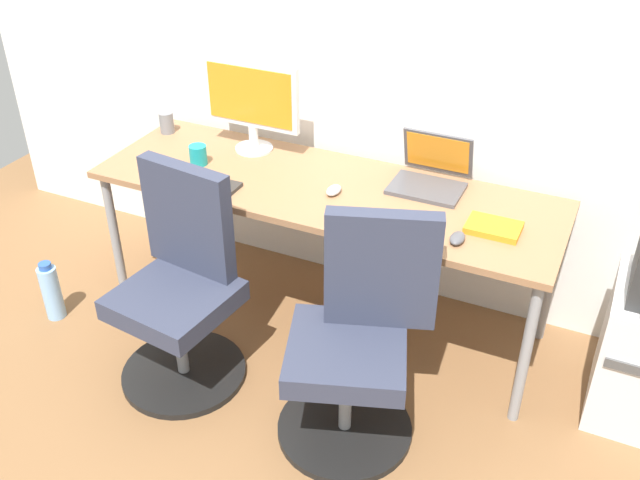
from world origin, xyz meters
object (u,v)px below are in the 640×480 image
Objects in this scene: office_chair_right at (358,343)px; coffee_mug at (198,155)px; office_chair_left at (181,290)px; water_bottle_on_floor at (51,292)px; desktop_monitor at (251,100)px; open_laptop at (431,174)px.

office_chair_right is 1.20m from coffee_mug.
office_chair_left is 3.03× the size of water_bottle_on_floor.
desktop_monitor reaches higher than water_bottle_on_floor.
office_chair_left is at bearing -1.70° from water_bottle_on_floor.
office_chair_right is 3.03× the size of water_bottle_on_floor.
water_bottle_on_floor is 1.88m from open_laptop.
coffee_mug is (-1.03, -0.26, -0.01)m from open_laptop.
office_chair_left is at bearing -84.84° from desktop_monitor.
open_laptop is at bearing 44.24° from office_chair_left.
desktop_monitor is 0.35m from coffee_mug.
open_laptop is 1.06m from coffee_mug.
coffee_mug is at bearing -166.03° from open_laptop.
office_chair_right is 1.61m from water_bottle_on_floor.
open_laptop is at bearing 0.90° from desktop_monitor.
open_laptop is (0.87, 0.01, -0.20)m from desktop_monitor.
water_bottle_on_floor is at bearing -138.50° from coffee_mug.
water_bottle_on_floor is 3.37× the size of coffee_mug.
water_bottle_on_floor is (-1.59, 0.03, -0.28)m from office_chair_right.
office_chair_left is 1.00× the size of office_chair_right.
coffee_mug is (-0.15, -0.24, -0.20)m from desktop_monitor.
open_laptop is at bearing 13.97° from coffee_mug.
office_chair_left and office_chair_right have the same top height.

